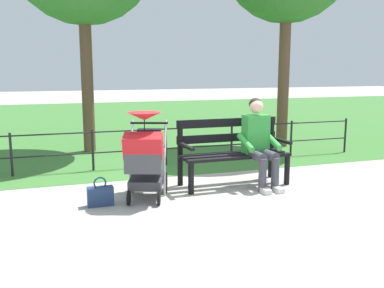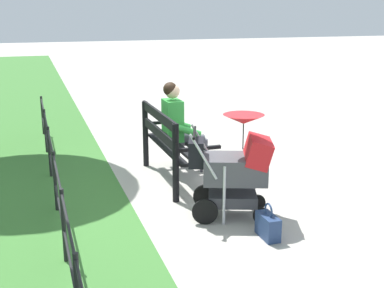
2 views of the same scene
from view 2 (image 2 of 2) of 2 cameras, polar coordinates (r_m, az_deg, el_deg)
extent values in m
plane|color=#ADA89E|center=(6.32, 0.17, -5.68)|extent=(60.00, 60.00, 0.00)
cube|color=black|center=(6.67, -2.89, -0.50)|extent=(1.60, 0.12, 0.04)
cube|color=black|center=(6.72, -1.41, -0.37)|extent=(1.60, 0.12, 0.04)
cube|color=black|center=(6.77, 0.04, -0.24)|extent=(1.60, 0.12, 0.04)
cube|color=black|center=(6.59, -3.75, 1.26)|extent=(1.60, 0.06, 0.12)
cube|color=black|center=(6.54, -3.79, 3.22)|extent=(1.60, 0.06, 0.12)
cylinder|color=black|center=(7.53, -1.65, -0.45)|extent=(0.08, 0.08, 0.45)
cylinder|color=black|center=(7.34, -5.25, 1.11)|extent=(0.08, 0.08, 0.95)
cube|color=black|center=(7.37, -3.16, 2.45)|extent=(0.06, 0.56, 0.04)
cylinder|color=black|center=(6.17, 2.46, -3.99)|extent=(0.08, 0.08, 0.45)
cylinder|color=black|center=(5.94, -1.84, -2.20)|extent=(0.08, 0.08, 0.95)
cube|color=black|center=(5.98, 0.71, -0.52)|extent=(0.06, 0.56, 0.04)
cylinder|color=#42424C|center=(7.17, -0.71, 0.78)|extent=(0.14, 0.40, 0.14)
cylinder|color=#42424C|center=(6.98, -0.20, 0.40)|extent=(0.14, 0.40, 0.14)
cylinder|color=#42424C|center=(7.29, 0.79, -0.88)|extent=(0.11, 0.11, 0.47)
cylinder|color=#42424C|center=(7.11, 1.33, -1.30)|extent=(0.11, 0.11, 0.47)
cube|color=silver|center=(7.37, 1.37, -2.32)|extent=(0.10, 0.22, 0.07)
cube|color=silver|center=(7.19, 1.92, -2.77)|extent=(0.10, 0.22, 0.07)
cube|color=green|center=(6.95, -2.19, 2.69)|extent=(0.36, 0.22, 0.56)
cylinder|color=green|center=(7.21, -1.76, 2.33)|extent=(0.10, 0.43, 0.23)
cylinder|color=green|center=(6.80, -0.68, 1.56)|extent=(0.10, 0.43, 0.23)
sphere|color=beige|center=(6.87, -2.22, 5.94)|extent=(0.20, 0.20, 0.20)
sphere|color=black|center=(6.86, -2.47, 6.18)|extent=(0.19, 0.19, 0.19)
cylinder|color=black|center=(5.87, 1.49, -5.89)|extent=(0.12, 0.27, 0.28)
cylinder|color=black|center=(5.44, 1.47, -7.63)|extent=(0.12, 0.27, 0.28)
cylinder|color=black|center=(5.88, 7.39, -6.50)|extent=(0.09, 0.18, 0.18)
cylinder|color=black|center=(5.53, 7.76, -7.95)|extent=(0.09, 0.18, 0.18)
cube|color=#38383D|center=(5.63, 4.56, -5.99)|extent=(0.57, 0.63, 0.12)
cylinder|color=silver|center=(5.81, 3.49, -4.20)|extent=(0.03, 0.03, 0.65)
cylinder|color=silver|center=(5.38, 3.63, -5.82)|extent=(0.03, 0.03, 0.65)
cube|color=#47474C|center=(5.52, 4.84, -2.79)|extent=(0.66, 0.80, 0.28)
cube|color=red|center=(5.48, 7.39, -0.81)|extent=(0.55, 0.45, 0.33)
cylinder|color=black|center=(5.41, 0.27, 1.28)|extent=(0.50, 0.20, 0.03)
cylinder|color=silver|center=(5.68, 1.33, -0.13)|extent=(0.12, 0.29, 0.49)
cylinder|color=silver|center=(5.24, 1.30, -1.45)|extent=(0.12, 0.29, 0.49)
cone|color=red|center=(5.39, 5.82, 2.78)|extent=(0.56, 0.56, 0.10)
cylinder|color=black|center=(5.43, 5.77, 0.93)|extent=(0.01, 0.01, 0.30)
cube|color=black|center=(5.46, 0.48, -0.96)|extent=(0.36, 0.26, 0.28)
cube|color=navy|center=(5.20, 8.52, -9.14)|extent=(0.32, 0.14, 0.24)
torus|color=navy|center=(5.14, 8.59, -7.41)|extent=(0.16, 0.02, 0.16)
cylinder|color=black|center=(9.60, -16.44, 3.11)|extent=(0.04, 0.04, 0.70)
cylinder|color=black|center=(8.36, -16.12, 1.42)|extent=(0.04, 0.04, 0.70)
cylinder|color=black|center=(7.14, -15.70, -0.85)|extent=(0.04, 0.04, 0.70)
cylinder|color=black|center=(5.93, -15.10, -4.06)|extent=(0.04, 0.04, 0.70)
cylinder|color=black|center=(4.74, -14.20, -8.88)|extent=(0.04, 0.04, 0.70)
cylinder|color=black|center=(5.84, -15.30, -1.27)|extent=(7.59, 0.02, 0.02)
cylinder|color=black|center=(5.94, -15.07, -4.51)|extent=(7.59, 0.02, 0.02)
camera|label=1|loc=(8.32, 46.27, 6.65)|focal=40.46mm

